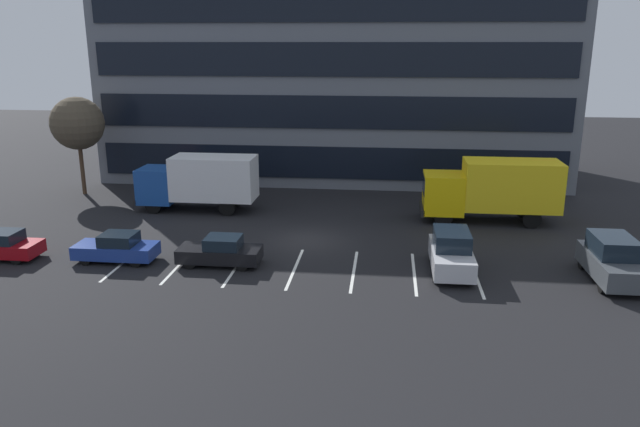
{
  "coord_description": "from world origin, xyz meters",
  "views": [
    {
      "loc": [
        4.18,
        -31.0,
        10.31
      ],
      "look_at": [
        0.67,
        0.35,
        1.4
      ],
      "focal_mm": 34.07,
      "sensor_mm": 36.0,
      "label": 1
    }
  ],
  "objects_px": {
    "sedan_navy": "(117,248)",
    "suv_silver": "(451,252)",
    "sedan_maroon": "(1,246)",
    "sedan_black": "(221,251)",
    "suv_charcoal": "(613,260)",
    "bare_tree": "(77,124)",
    "box_truck_blue": "(200,180)",
    "box_truck_yellow_all": "(493,188)"
  },
  "relations": [
    {
      "from": "sedan_navy",
      "to": "suv_silver",
      "type": "bearing_deg",
      "value": 1.34
    },
    {
      "from": "sedan_maroon",
      "to": "sedan_black",
      "type": "relative_size",
      "value": 0.99
    },
    {
      "from": "sedan_maroon",
      "to": "suv_charcoal",
      "type": "bearing_deg",
      "value": 0.61
    },
    {
      "from": "sedan_navy",
      "to": "bare_tree",
      "type": "distance_m",
      "value": 15.87
    },
    {
      "from": "sedan_black",
      "to": "box_truck_blue",
      "type": "bearing_deg",
      "value": 112.35
    },
    {
      "from": "box_truck_yellow_all",
      "to": "bare_tree",
      "type": "distance_m",
      "value": 27.89
    },
    {
      "from": "sedan_maroon",
      "to": "suv_charcoal",
      "type": "xyz_separation_m",
      "value": [
        28.95,
        0.31,
        0.31
      ]
    },
    {
      "from": "sedan_navy",
      "to": "suv_charcoal",
      "type": "xyz_separation_m",
      "value": [
        23.09,
        0.02,
        0.31
      ]
    },
    {
      "from": "suv_silver",
      "to": "bare_tree",
      "type": "bearing_deg",
      "value": 152.75
    },
    {
      "from": "suv_silver",
      "to": "sedan_navy",
      "type": "bearing_deg",
      "value": -178.66
    },
    {
      "from": "sedan_maroon",
      "to": "sedan_black",
      "type": "bearing_deg",
      "value": 1.81
    },
    {
      "from": "box_truck_blue",
      "to": "suv_silver",
      "type": "distance_m",
      "value": 17.41
    },
    {
      "from": "bare_tree",
      "to": "box_truck_yellow_all",
      "type": "bearing_deg",
      "value": -8.14
    },
    {
      "from": "box_truck_blue",
      "to": "bare_tree",
      "type": "distance_m",
      "value": 10.51
    },
    {
      "from": "suv_silver",
      "to": "sedan_black",
      "type": "bearing_deg",
      "value": -178.33
    },
    {
      "from": "box_truck_blue",
      "to": "suv_charcoal",
      "type": "distance_m",
      "value": 23.82
    },
    {
      "from": "box_truck_blue",
      "to": "sedan_navy",
      "type": "height_order",
      "value": "box_truck_blue"
    },
    {
      "from": "sedan_navy",
      "to": "sedan_maroon",
      "type": "relative_size",
      "value": 1.0
    },
    {
      "from": "suv_charcoal",
      "to": "bare_tree",
      "type": "bearing_deg",
      "value": 157.67
    },
    {
      "from": "sedan_maroon",
      "to": "box_truck_blue",
      "type": "bearing_deg",
      "value": 54.0
    },
    {
      "from": "box_truck_yellow_all",
      "to": "box_truck_blue",
      "type": "relative_size",
      "value": 1.06
    },
    {
      "from": "box_truck_blue",
      "to": "suv_silver",
      "type": "height_order",
      "value": "box_truck_blue"
    },
    {
      "from": "suv_silver",
      "to": "sedan_maroon",
      "type": "bearing_deg",
      "value": -178.26
    },
    {
      "from": "sedan_navy",
      "to": "sedan_black",
      "type": "height_order",
      "value": "sedan_black"
    },
    {
      "from": "suv_silver",
      "to": "suv_charcoal",
      "type": "distance_m",
      "value": 7.04
    },
    {
      "from": "sedan_navy",
      "to": "sedan_black",
      "type": "relative_size",
      "value": 1.0
    },
    {
      "from": "suv_silver",
      "to": "bare_tree",
      "type": "xyz_separation_m",
      "value": [
        -24.28,
        12.51,
        4.01
      ]
    },
    {
      "from": "sedan_navy",
      "to": "sedan_black",
      "type": "bearing_deg",
      "value": 0.63
    },
    {
      "from": "sedan_navy",
      "to": "suv_charcoal",
      "type": "bearing_deg",
      "value": 0.05
    },
    {
      "from": "suv_charcoal",
      "to": "bare_tree",
      "type": "distance_m",
      "value": 34.09
    },
    {
      "from": "suv_charcoal",
      "to": "sedan_black",
      "type": "xyz_separation_m",
      "value": [
        -17.93,
        0.04,
        -0.31
      ]
    },
    {
      "from": "sedan_maroon",
      "to": "suv_charcoal",
      "type": "distance_m",
      "value": 28.95
    },
    {
      "from": "box_truck_yellow_all",
      "to": "sedan_black",
      "type": "distance_m",
      "value": 16.71
    },
    {
      "from": "sedan_black",
      "to": "sedan_navy",
      "type": "bearing_deg",
      "value": -179.37
    },
    {
      "from": "suv_silver",
      "to": "bare_tree",
      "type": "distance_m",
      "value": 27.6
    },
    {
      "from": "box_truck_blue",
      "to": "bare_tree",
      "type": "height_order",
      "value": "bare_tree"
    },
    {
      "from": "box_truck_yellow_all",
      "to": "bare_tree",
      "type": "height_order",
      "value": "bare_tree"
    },
    {
      "from": "box_truck_yellow_all",
      "to": "suv_charcoal",
      "type": "distance_m",
      "value": 9.79
    },
    {
      "from": "sedan_navy",
      "to": "suv_silver",
      "type": "relative_size",
      "value": 0.91
    },
    {
      "from": "suv_silver",
      "to": "sedan_maroon",
      "type": "distance_m",
      "value": 21.92
    },
    {
      "from": "box_truck_blue",
      "to": "sedan_navy",
      "type": "bearing_deg",
      "value": -97.65
    },
    {
      "from": "box_truck_yellow_all",
      "to": "suv_charcoal",
      "type": "relative_size",
      "value": 1.78
    }
  ]
}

